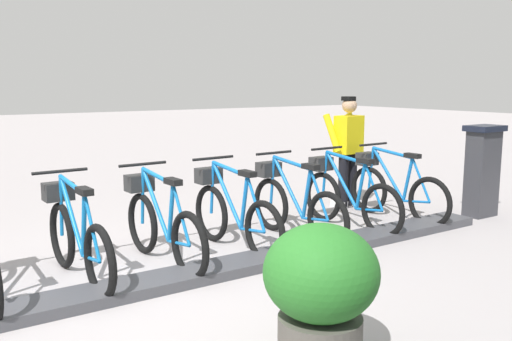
% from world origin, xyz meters
% --- Properties ---
extents(ground_plane, '(60.00, 60.00, 0.00)m').
position_xyz_m(ground_plane, '(0.00, 0.00, 0.00)').
color(ground_plane, '#AEA6A7').
extents(dock_rail_base, '(0.44, 9.46, 0.10)m').
position_xyz_m(dock_rail_base, '(0.00, 0.00, 0.05)').
color(dock_rail_base, '#47474C').
rests_on(dock_rail_base, ground).
extents(payment_kiosk, '(0.36, 0.52, 1.28)m').
position_xyz_m(payment_kiosk, '(0.05, -5.27, 0.67)').
color(payment_kiosk, '#38383D').
rests_on(payment_kiosk, ground).
extents(bike_docked_0, '(1.72, 0.54, 1.02)m').
position_xyz_m(bike_docked_0, '(0.62, -4.13, 0.43)').
color(bike_docked_0, black).
rests_on(bike_docked_0, ground).
extents(bike_docked_1, '(1.72, 0.54, 1.02)m').
position_xyz_m(bike_docked_1, '(0.62, -3.26, 0.43)').
color(bike_docked_1, black).
rests_on(bike_docked_1, ground).
extents(bike_docked_2, '(1.72, 0.54, 1.02)m').
position_xyz_m(bike_docked_2, '(0.62, -2.39, 0.43)').
color(bike_docked_2, black).
rests_on(bike_docked_2, ground).
extents(bike_docked_3, '(1.72, 0.54, 1.02)m').
position_xyz_m(bike_docked_3, '(0.62, -1.53, 0.43)').
color(bike_docked_3, black).
rests_on(bike_docked_3, ground).
extents(bike_docked_4, '(1.72, 0.54, 1.02)m').
position_xyz_m(bike_docked_4, '(0.62, -0.66, 0.43)').
color(bike_docked_4, black).
rests_on(bike_docked_4, ground).
extents(bike_docked_5, '(1.72, 0.54, 1.02)m').
position_xyz_m(bike_docked_5, '(0.62, 0.20, 0.43)').
color(bike_docked_5, black).
rests_on(bike_docked_5, ground).
extents(worker_near_rack, '(0.49, 0.66, 1.66)m').
position_xyz_m(worker_near_rack, '(1.53, -4.11, 0.91)').
color(worker_near_rack, white).
rests_on(worker_near_rack, ground).
extents(planter_bush, '(0.76, 0.76, 0.97)m').
position_xyz_m(planter_bush, '(-1.93, -0.64, 0.54)').
color(planter_bush, '#59544C').
rests_on(planter_bush, ground).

